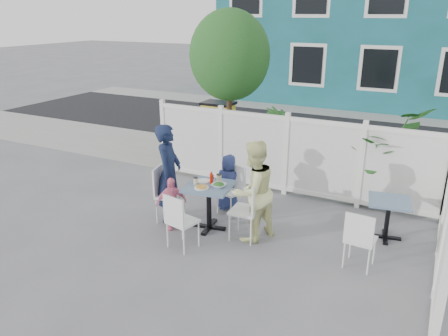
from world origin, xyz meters
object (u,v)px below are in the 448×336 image
at_px(chair_right, 250,206).
at_px(man, 169,173).
at_px(spare_table, 389,209).
at_px(woman, 253,191).
at_px(utility_cabinet, 218,131).
at_px(chair_back, 233,186).
at_px(chair_left, 165,189).
at_px(chair_near, 179,218).
at_px(boy, 229,182).
at_px(main_table, 209,195).
at_px(toddler, 171,203).

distance_m(chair_right, man, 1.58).
bearing_deg(spare_table, man, -164.51).
distance_m(spare_table, woman, 2.20).
xyz_separation_m(utility_cabinet, chair_back, (1.79, -2.85, -0.16)).
height_order(chair_left, chair_near, chair_left).
distance_m(chair_back, man, 1.21).
relative_size(chair_near, boy, 0.86).
relative_size(main_table, chair_right, 0.85).
xyz_separation_m(main_table, chair_near, (-0.07, -0.82, -0.08)).
bearing_deg(chair_back, toddler, 76.93).
xyz_separation_m(main_table, boy, (-0.05, 0.85, -0.08)).
xyz_separation_m(main_table, man, (-0.79, 0.01, 0.25)).
xyz_separation_m(utility_cabinet, boy, (1.66, -2.77, -0.14)).
height_order(spare_table, chair_near, chair_near).
height_order(utility_cabinet, chair_near, utility_cabinet).
distance_m(chair_right, boy, 1.20).
relative_size(spare_table, toddler, 0.80).
height_order(utility_cabinet, chair_back, utility_cabinet).
distance_m(chair_left, chair_near, 1.09).
bearing_deg(spare_table, chair_right, -152.56).
height_order(chair_near, boy, boy).
bearing_deg(woman, man, -65.03).
height_order(main_table, toddler, toddler).
xyz_separation_m(chair_right, chair_back, (-0.68, 0.80, -0.07)).
bearing_deg(main_table, toddler, -153.27).
relative_size(chair_left, woman, 0.60).
height_order(chair_left, chair_right, chair_right).
height_order(chair_left, boy, boy).
bearing_deg(toddler, woman, -38.29).
bearing_deg(boy, chair_back, 140.81).
bearing_deg(toddler, chair_near, -97.88).
bearing_deg(main_table, spare_table, 19.90).
relative_size(boy, toddler, 1.15).
relative_size(chair_right, chair_back, 1.14).
distance_m(chair_near, boy, 1.66).
xyz_separation_m(chair_back, boy, (-0.14, 0.08, 0.02)).
height_order(main_table, woman, woman).
relative_size(chair_right, man, 0.58).
distance_m(chair_right, toddler, 1.36).
bearing_deg(chair_back, utility_cabinet, -39.13).
xyz_separation_m(main_table, chair_back, (0.09, 0.77, -0.10)).
xyz_separation_m(spare_table, chair_near, (-2.81, -1.81, 0.00)).
bearing_deg(chair_left, boy, 127.81).
bearing_deg(spare_table, toddler, -158.88).
bearing_deg(chair_near, man, 143.08).
xyz_separation_m(chair_near, man, (-0.72, 0.83, 0.34)).
height_order(spare_table, chair_right, chair_right).
xyz_separation_m(spare_table, chair_left, (-3.58, -1.03, 0.05)).
relative_size(spare_table, woman, 0.45).
relative_size(main_table, toddler, 0.92).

